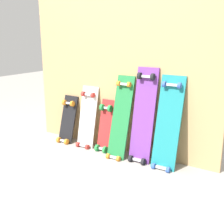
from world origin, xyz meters
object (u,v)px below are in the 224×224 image
object	(u,v)px
skateboard_red	(105,128)
skateboard_purple	(143,119)
skateboard_white	(87,120)
skateboard_teal	(168,127)
skateboard_green	(120,121)
skateboard_black	(67,122)

from	to	relation	value
skateboard_red	skateboard_purple	bearing A→B (deg)	-1.80
skateboard_white	skateboard_teal	world-z (taller)	skateboard_teal
skateboard_red	skateboard_teal	bearing A→B (deg)	-2.07
skateboard_green	skateboard_teal	size ratio (longest dim) A/B	0.96
skateboard_black	skateboard_red	distance (m)	0.52
skateboard_red	skateboard_green	bearing A→B (deg)	-11.65
skateboard_purple	skateboard_teal	distance (m)	0.26
skateboard_black	skateboard_white	bearing A→B (deg)	2.52
skateboard_purple	skateboard_white	bearing A→B (deg)	179.03
skateboard_red	skateboard_purple	world-z (taller)	skateboard_purple
skateboard_black	skateboard_white	distance (m)	0.29
skateboard_black	skateboard_teal	world-z (taller)	skateboard_teal
skateboard_black	skateboard_white	world-z (taller)	skateboard_white
skateboard_purple	skateboard_teal	world-z (taller)	skateboard_purple
skateboard_white	skateboard_teal	xyz separation A→B (m)	(0.95, -0.02, 0.10)
skateboard_white	skateboard_purple	distance (m)	0.70
skateboard_black	skateboard_green	xyz separation A→B (m)	(0.74, -0.03, 0.14)
skateboard_black	skateboard_green	world-z (taller)	skateboard_green
skateboard_white	skateboard_teal	bearing A→B (deg)	-1.40
skateboard_white	skateboard_green	xyz separation A→B (m)	(0.45, -0.04, 0.07)
skateboard_green	skateboard_red	bearing A→B (deg)	168.35
skateboard_purple	skateboard_red	bearing A→B (deg)	178.20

